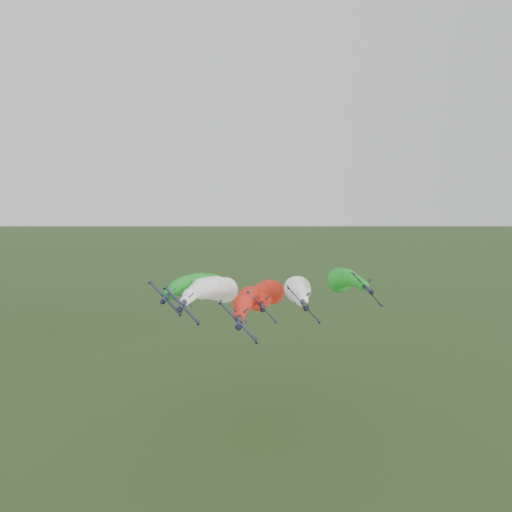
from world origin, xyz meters
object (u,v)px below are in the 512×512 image
object	(u,v)px
jet_outer_left	(202,285)
jet_trail	(268,292)
jet_outer_right	(342,279)
jet_lead	(254,299)
jet_inner_right	(297,289)
jet_inner_left	(215,289)

from	to	relation	value
jet_outer_left	jet_trail	size ratio (longest dim) A/B	1.00
jet_outer_right	jet_trail	bearing A→B (deg)	170.13
jet_lead	jet_trail	distance (m)	25.35
jet_inner_right	jet_outer_right	size ratio (longest dim) A/B	1.00
jet_outer_left	jet_trail	xyz separation A→B (m)	(18.71, 7.12, -3.26)
jet_inner_left	jet_inner_right	distance (m)	22.01
jet_lead	jet_outer_left	size ratio (longest dim) A/B	0.99
jet_lead	jet_inner_left	distance (m)	13.35
jet_lead	jet_outer_left	world-z (taller)	jet_outer_left
jet_outer_left	jet_inner_left	bearing A→B (deg)	-64.14
jet_inner_right	jet_trail	distance (m)	14.73
jet_inner_left	jet_inner_right	size ratio (longest dim) A/B	1.00
jet_inner_left	jet_outer_right	size ratio (longest dim) A/B	1.00
jet_outer_left	jet_outer_right	bearing A→B (deg)	5.03
jet_inner_left	jet_outer_right	bearing A→B (deg)	19.24
jet_inner_left	jet_outer_left	bearing A→B (deg)	115.86
jet_lead	jet_trail	bearing A→B (deg)	79.89
jet_inner_right	jet_outer_left	world-z (taller)	jet_outer_left
jet_outer_left	jet_outer_right	size ratio (longest dim) A/B	1.00
jet_outer_right	jet_trail	size ratio (longest dim) A/B	1.00
jet_trail	jet_outer_right	bearing A→B (deg)	-9.87
jet_inner_right	jet_outer_right	distance (m)	16.23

